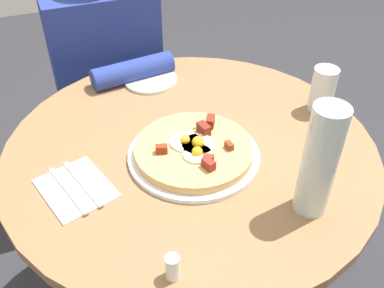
# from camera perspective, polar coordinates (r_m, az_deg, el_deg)

# --- Properties ---
(dining_table) EXTENTS (0.95, 0.95, 0.73)m
(dining_table) POSITION_cam_1_polar(r_m,az_deg,el_deg) (1.23, -0.21, -6.33)
(dining_table) COLOR olive
(dining_table) RESTS_ON ground_plane
(person_seated) EXTENTS (0.38, 0.47, 1.14)m
(person_seated) POSITION_cam_1_polar(r_m,az_deg,el_deg) (1.73, -10.62, 5.91)
(person_seated) COLOR #2D2D33
(person_seated) RESTS_ON ground_plane
(pizza_plate) EXTENTS (0.33, 0.33, 0.01)m
(pizza_plate) POSITION_cam_1_polar(r_m,az_deg,el_deg) (1.07, 0.23, -1.45)
(pizza_plate) COLOR white
(pizza_plate) RESTS_ON dining_table
(breakfast_pizza) EXTENTS (0.29, 0.29, 0.05)m
(breakfast_pizza) POSITION_cam_1_polar(r_m,az_deg,el_deg) (1.06, 0.29, -0.65)
(breakfast_pizza) COLOR tan
(breakfast_pizza) RESTS_ON pizza_plate
(bread_plate) EXTENTS (0.17, 0.17, 0.01)m
(bread_plate) POSITION_cam_1_polar(r_m,az_deg,el_deg) (1.37, -5.62, 8.42)
(bread_plate) COLOR silver
(bread_plate) RESTS_ON dining_table
(napkin) EXTENTS (0.18, 0.20, 0.00)m
(napkin) POSITION_cam_1_polar(r_m,az_deg,el_deg) (1.02, -15.10, -5.66)
(napkin) COLOR white
(napkin) RESTS_ON dining_table
(fork) EXTENTS (0.06, 0.18, 0.00)m
(fork) POSITION_cam_1_polar(r_m,az_deg,el_deg) (1.02, -14.25, -5.06)
(fork) COLOR silver
(fork) RESTS_ON napkin
(knife) EXTENTS (0.06, 0.18, 0.00)m
(knife) POSITION_cam_1_polar(r_m,az_deg,el_deg) (1.02, -16.05, -5.89)
(knife) COLOR silver
(knife) RESTS_ON napkin
(water_glass) EXTENTS (0.07, 0.07, 0.13)m
(water_glass) POSITION_cam_1_polar(r_m,az_deg,el_deg) (1.26, 16.90, 6.89)
(water_glass) COLOR silver
(water_glass) RESTS_ON dining_table
(water_bottle) EXTENTS (0.07, 0.07, 0.26)m
(water_bottle) POSITION_cam_1_polar(r_m,az_deg,el_deg) (0.90, 16.51, -2.26)
(water_bottle) COLOR silver
(water_bottle) RESTS_ON dining_table
(salt_shaker) EXTENTS (0.03, 0.03, 0.06)m
(salt_shaker) POSITION_cam_1_polar(r_m,az_deg,el_deg) (0.82, -2.59, -15.95)
(salt_shaker) COLOR white
(salt_shaker) RESTS_ON dining_table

